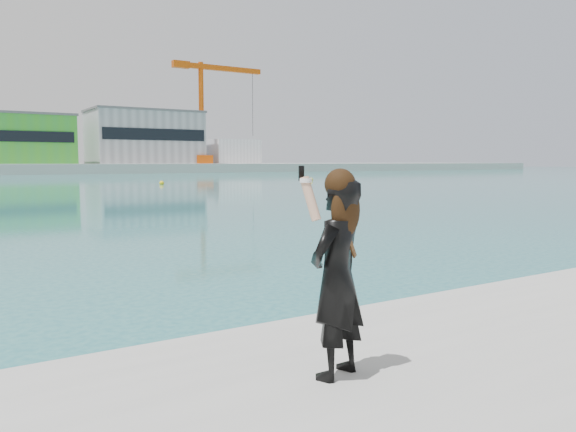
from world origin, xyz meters
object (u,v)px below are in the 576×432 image
buoy_extra (162,184)px  woman (337,272)px  dock_crane (206,109)px  buoy_near (311,181)px

buoy_extra → woman: bearing=-108.4°
buoy_extra → woman: 58.12m
dock_crane → woman: bearing=-113.7°
dock_crane → buoy_near: size_ratio=48.00×
buoy_extra → woman: size_ratio=0.31×
dock_crane → buoy_extra: bearing=-117.8°
dock_crane → buoy_near: 69.92m
buoy_near → buoy_extra: bearing=-177.5°
buoy_near → woman: 68.03m
buoy_near → dock_crane: bearing=77.0°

